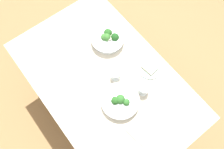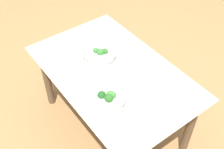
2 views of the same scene
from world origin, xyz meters
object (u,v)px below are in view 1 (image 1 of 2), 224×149
object	(u,v)px
water_glass_center	(115,75)
water_glass_side	(144,90)
table_knife_left	(59,49)
table_knife_right	(66,23)
bread_side_plate	(150,68)
broccoli_bowl_far	(108,39)
fork_by_near_bowl	(94,78)
broccoli_bowl_near	(120,101)
napkin_folded_upper	(143,133)

from	to	relation	value
water_glass_center	water_glass_side	distance (m)	0.23
table_knife_left	table_knife_right	bearing A→B (deg)	4.15
bread_side_plate	table_knife_right	distance (m)	0.77
broccoli_bowl_far	water_glass_side	size ratio (longest dim) A/B	3.22
bread_side_plate	water_glass_side	xyz separation A→B (m)	(0.11, -0.16, 0.03)
broccoli_bowl_far	water_glass_side	distance (m)	0.49
fork_by_near_bowl	bread_side_plate	bearing A→B (deg)	-28.26
broccoli_bowl_far	table_knife_right	bearing A→B (deg)	-154.68
water_glass_side	table_knife_left	world-z (taller)	water_glass_side
broccoli_bowl_near	table_knife_left	bearing A→B (deg)	-170.15
table_knife_left	water_glass_center	bearing A→B (deg)	-105.35
fork_by_near_bowl	napkin_folded_upper	world-z (taller)	napkin_folded_upper
broccoli_bowl_far	table_knife_left	bearing A→B (deg)	-117.01
broccoli_bowl_far	water_glass_center	distance (m)	0.31
bread_side_plate	table_knife_right	xyz separation A→B (m)	(-0.72, -0.27, -0.01)
broccoli_bowl_near	bread_side_plate	world-z (taller)	broccoli_bowl_near
broccoli_bowl_near	fork_by_near_bowl	world-z (taller)	broccoli_bowl_near
broccoli_bowl_far	broccoli_bowl_near	xyz separation A→B (m)	(0.44, -0.23, -0.01)
water_glass_side	napkin_folded_upper	bearing A→B (deg)	-40.88
broccoli_bowl_far	table_knife_left	distance (m)	0.39
table_knife_left	napkin_folded_upper	xyz separation A→B (m)	(0.88, 0.10, 0.00)
bread_side_plate	fork_by_near_bowl	world-z (taller)	bread_side_plate
bread_side_plate	table_knife_left	bearing A→B (deg)	-141.10
water_glass_side	fork_by_near_bowl	xyz separation A→B (m)	(-0.30, -0.22, -0.04)
water_glass_side	napkin_folded_upper	distance (m)	0.29
broccoli_bowl_far	table_knife_right	world-z (taller)	broccoli_bowl_far
broccoli_bowl_near	bread_side_plate	size ratio (longest dim) A/B	1.53
broccoli_bowl_far	napkin_folded_upper	xyz separation A→B (m)	(0.70, -0.24, -0.04)
bread_side_plate	water_glass_center	xyz separation A→B (m)	(-0.10, -0.24, 0.03)
bread_side_plate	napkin_folded_upper	size ratio (longest dim) A/B	0.79
fork_by_near_bowl	table_knife_right	distance (m)	0.54
water_glass_side	fork_by_near_bowl	distance (m)	0.37
water_glass_center	table_knife_left	world-z (taller)	water_glass_center
table_knife_left	broccoli_bowl_far	bearing A→B (deg)	-66.62
fork_by_near_bowl	table_knife_left	bearing A→B (deg)	100.26
bread_side_plate	fork_by_near_bowl	size ratio (longest dim) A/B	1.80
broccoli_bowl_far	napkin_folded_upper	distance (m)	0.75
bread_side_plate	broccoli_bowl_far	bearing A→B (deg)	-164.86
broccoli_bowl_near	napkin_folded_upper	bearing A→B (deg)	-2.22
table_knife_right	fork_by_near_bowl	bearing A→B (deg)	177.24
water_glass_center	water_glass_side	world-z (taller)	water_glass_center
bread_side_plate	fork_by_near_bowl	distance (m)	0.42
broccoli_bowl_near	fork_by_near_bowl	xyz separation A→B (m)	(-0.26, -0.03, -0.03)
bread_side_plate	table_knife_right	world-z (taller)	bread_side_plate
broccoli_bowl_near	table_knife_right	distance (m)	0.79
broccoli_bowl_near	table_knife_left	distance (m)	0.63
water_glass_center	fork_by_near_bowl	distance (m)	0.16
water_glass_side	table_knife_left	xyz separation A→B (m)	(-0.66, -0.29, -0.04)
napkin_folded_upper	broccoli_bowl_far	bearing A→B (deg)	160.81
water_glass_center	table_knife_left	xyz separation A→B (m)	(-0.45, -0.20, -0.04)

